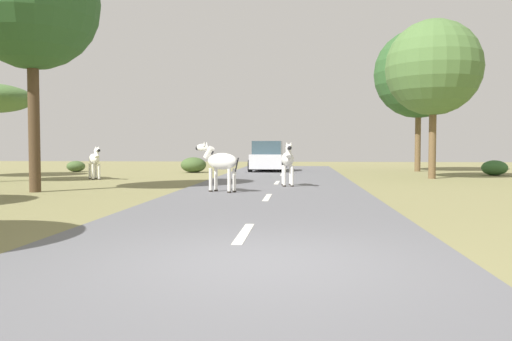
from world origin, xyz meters
TOP-DOWN VIEW (x-y plane):
  - ground_plane at (0.00, 0.00)m, footprint 90.00×90.00m
  - road at (-0.37, 0.00)m, footprint 6.00×64.00m
  - lane_markings at (-0.37, -1.00)m, footprint 0.16×56.00m
  - zebra_0 at (0.09, 12.25)m, footprint 0.53×1.67m
  - zebra_1 at (-1.95, 9.67)m, footprint 1.54×0.99m
  - zebra_2 at (-8.56, 16.03)m, footprint 1.08×1.40m
  - car_0 at (-1.36, 24.02)m, footprint 2.04×4.35m
  - tree_1 at (7.49, 25.24)m, footprint 5.24×5.24m
  - tree_5 at (-7.94, 9.66)m, footprint 4.23×4.23m
  - tree_6 at (6.55, 18.03)m, footprint 4.32×4.32m
  - bush_2 at (-12.55, 23.04)m, footprint 1.06×0.96m
  - bush_3 at (-5.50, 22.73)m, footprint 1.45×1.30m
  - bush_4 at (10.41, 21.07)m, footprint 1.29×1.16m

SIDE VIEW (x-z plane):
  - ground_plane at x=0.00m, z-range 0.00..0.00m
  - road at x=-0.37m, z-range 0.00..0.05m
  - lane_markings at x=-0.37m, z-range 0.05..0.06m
  - bush_2 at x=-12.55m, z-range 0.00..0.64m
  - bush_4 at x=10.41m, z-range 0.00..0.77m
  - bush_3 at x=-5.50m, z-range 0.00..0.87m
  - car_0 at x=-1.36m, z-range -0.02..1.72m
  - zebra_2 at x=-8.56m, z-range 0.14..1.64m
  - zebra_1 at x=-1.95m, z-range 0.20..1.77m
  - zebra_0 at x=0.09m, z-range 0.20..1.77m
  - tree_6 at x=6.55m, z-range 1.43..8.64m
  - tree_1 at x=7.49m, z-range 1.57..9.97m
  - tree_5 at x=-7.94m, z-range 1.93..10.07m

